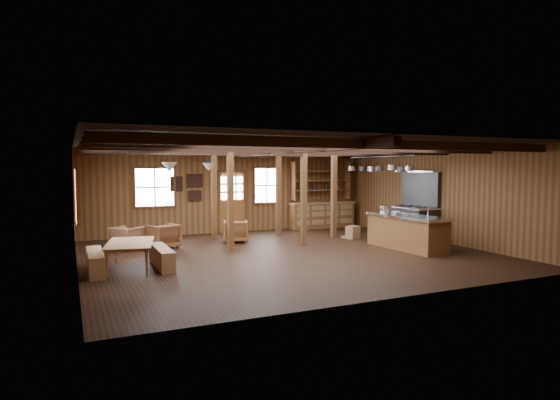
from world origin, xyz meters
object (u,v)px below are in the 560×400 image
object	(u,v)px
dining_table	(132,256)
armchair_b	(235,231)
kitchen_island	(407,232)
commercial_range	(413,218)
armchair_c	(127,238)
armchair_a	(163,236)

from	to	relation	value
dining_table	armchair_b	xyz separation A→B (m)	(3.30, 2.63, 0.03)
kitchen_island	armchair_b	distance (m)	4.96
commercial_range	armchair_c	bearing A→B (deg)	168.34
armchair_a	armchair_b	world-z (taller)	armchair_a
kitchen_island	commercial_range	size ratio (longest dim) A/B	1.19
commercial_range	armchair_b	bearing A→B (deg)	161.79
armchair_b	kitchen_island	bearing A→B (deg)	158.36
dining_table	commercial_range	bearing A→B (deg)	-72.36
armchair_a	armchair_b	bearing A→B (deg)	165.76
commercial_range	dining_table	distance (m)	8.60
armchair_a	armchair_c	size ratio (longest dim) A/B	1.05
commercial_range	armchair_c	distance (m)	8.55
kitchen_island	dining_table	distance (m)	7.22
armchair_a	armchair_c	distance (m)	0.97
kitchen_island	armchair_a	bearing A→B (deg)	151.75
dining_table	armchair_b	bearing A→B (deg)	-39.85
kitchen_island	armchair_a	world-z (taller)	kitchen_island
commercial_range	armchair_c	world-z (taller)	commercial_range
armchair_b	commercial_range	bearing A→B (deg)	178.20
kitchen_island	armchair_a	size ratio (longest dim) A/B	3.40
commercial_range	armchair_c	size ratio (longest dim) A/B	3.01
kitchen_island	armchair_b	world-z (taller)	kitchen_island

